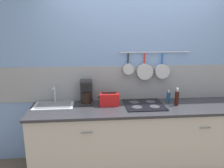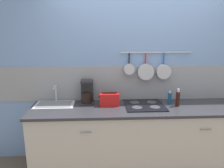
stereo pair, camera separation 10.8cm
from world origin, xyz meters
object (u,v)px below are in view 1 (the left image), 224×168
(bottle_sesame_oil, at_px, (168,97))
(toaster, at_px, (109,99))
(bottle_hot_sauce, at_px, (177,97))
(coffee_maker, at_px, (86,94))
(bottle_olive_oil, at_px, (177,98))

(bottle_sesame_oil, bearing_deg, toaster, -175.55)
(toaster, bearing_deg, bottle_sesame_oil, 4.45)
(bottle_sesame_oil, relative_size, bottle_hot_sauce, 1.23)
(coffee_maker, distance_m, bottle_sesame_oil, 1.16)
(bottle_hot_sauce, bearing_deg, bottle_sesame_oil, -175.18)
(coffee_maker, xyz_separation_m, toaster, (0.31, -0.12, -0.05))
(coffee_maker, height_order, bottle_olive_oil, coffee_maker)
(coffee_maker, relative_size, toaster, 1.19)
(toaster, bearing_deg, bottle_hot_sauce, 4.49)
(bottle_olive_oil, xyz_separation_m, bottle_hot_sauce, (0.06, 0.15, -0.04))
(bottle_olive_oil, bearing_deg, toaster, 175.12)
(coffee_maker, xyz_separation_m, bottle_olive_oil, (1.22, -0.20, -0.03))
(toaster, relative_size, bottle_sesame_oil, 1.59)
(coffee_maker, xyz_separation_m, bottle_sesame_oil, (1.15, -0.05, -0.06))
(bottle_olive_oil, bearing_deg, coffee_maker, 170.84)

